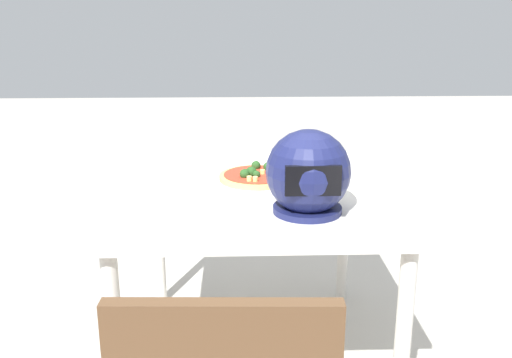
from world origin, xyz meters
The scene contains 4 objects.
dining_table centered at (0.00, 0.00, 0.64)m, with size 0.98×1.09×0.72m.
pizza_plate centered at (-0.01, -0.04, 0.73)m, with size 0.34×0.34×0.01m, color white.
pizza centered at (-0.01, -0.04, 0.74)m, with size 0.28×0.28×0.05m.
motorcycle_helmet centered at (-0.16, 0.28, 0.85)m, with size 0.26×0.26×0.26m.
Camera 1 is at (0.06, 1.97, 1.33)m, focal length 40.16 mm.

